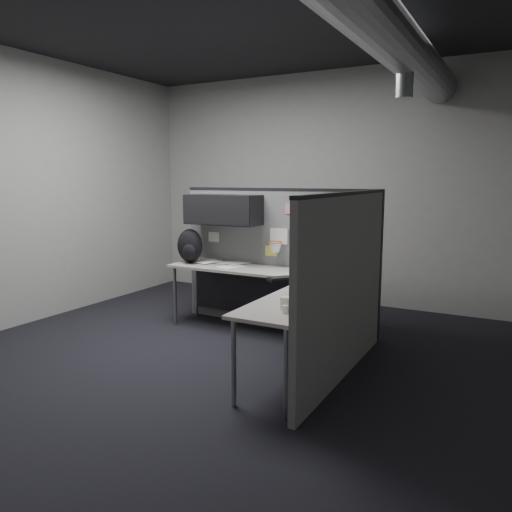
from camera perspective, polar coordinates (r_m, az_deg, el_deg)
The scene contains 12 objects.
room at distance 4.34m, azimuth 2.70°, elevation 13.54°, with size 5.62×5.62×3.22m.
partition_back at distance 5.84m, azimuth 0.69°, elevation 1.55°, with size 2.44×0.42×1.63m.
partition_right at distance 4.42m, azimuth 10.16°, elevation -3.33°, with size 0.07×2.23×1.63m.
desk at distance 5.26m, azimuth 1.85°, elevation -3.52°, with size 2.31×2.11×0.73m.
monitor at distance 5.20m, azimuth 9.19°, elevation 0.28°, with size 0.56×0.56×0.47m.
keyboard at distance 5.03m, azimuth 3.64°, elevation -2.55°, with size 0.37×0.41×0.04m.
mouse at distance 4.69m, azimuth 6.37°, elevation -3.44°, with size 0.23×0.25×0.04m.
phone at distance 4.24m, azimuth 5.81°, elevation -4.42°, with size 0.29×0.30×0.11m.
bottles at distance 3.82m, azimuth 4.19°, elevation -5.97°, with size 0.13×0.16×0.08m.
cup at distance 3.88m, azimuth 3.29°, elevation -5.45°, with size 0.08×0.08×0.11m, color white.
papers at distance 6.05m, azimuth -4.05°, elevation -0.68°, with size 0.77×0.68×0.02m.
backpack at distance 6.06m, azimuth -7.57°, elevation 1.10°, with size 0.38×0.34×0.41m.
Camera 1 is at (2.44, -3.89, 1.75)m, focal length 35.00 mm.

